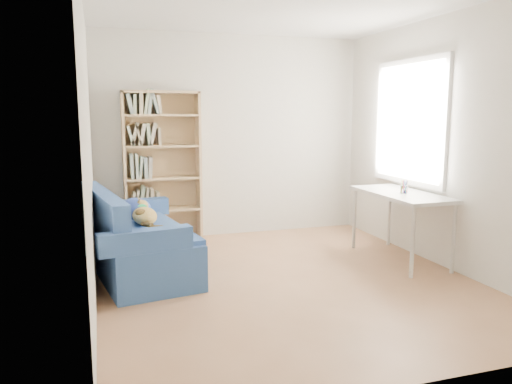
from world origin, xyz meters
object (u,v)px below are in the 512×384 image
at_px(desk, 401,199).
at_px(bookshelf, 163,174).
at_px(sofa, 135,241).
at_px(pen_cup, 404,188).

bearing_deg(desk, bookshelf, 146.56).
relative_size(sofa, bookshelf, 0.99).
bearing_deg(sofa, desk, -18.21).
bearing_deg(pen_cup, desk, 93.14).
height_order(sofa, pen_cup, pen_cup).
xyz_separation_m(bookshelf, pen_cup, (2.37, -1.61, -0.06)).
distance_m(desk, pen_cup, 0.13).
relative_size(sofa, pen_cup, 12.78).
bearing_deg(bookshelf, pen_cup, -34.14).
height_order(desk, pen_cup, pen_cup).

